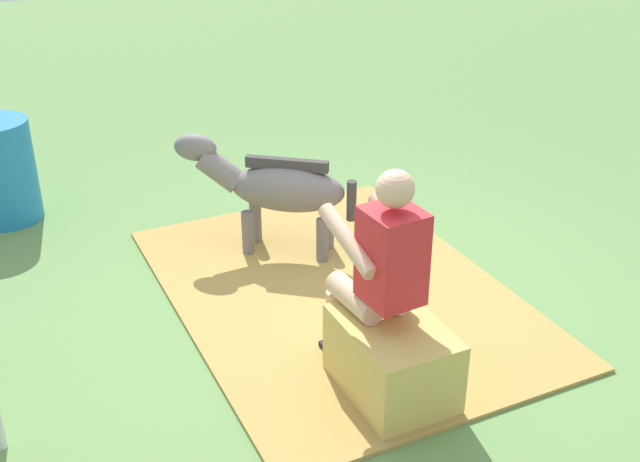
# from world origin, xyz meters

# --- Properties ---
(ground_plane) EXTENTS (24.00, 24.00, 0.00)m
(ground_plane) POSITION_xyz_m (0.00, 0.00, 0.00)
(ground_plane) COLOR #608C4C
(hay_patch) EXTENTS (2.95, 2.13, 0.02)m
(hay_patch) POSITION_xyz_m (0.11, -0.06, 0.01)
(hay_patch) COLOR #AD8C47
(hay_patch) RESTS_ON ground
(hay_bale) EXTENTS (0.71, 0.50, 0.45)m
(hay_bale) POSITION_xyz_m (-0.96, 0.16, 0.22)
(hay_bale) COLOR tan
(hay_bale) RESTS_ON ground
(person_seated) EXTENTS (0.68, 0.44, 1.33)m
(person_seated) POSITION_xyz_m (-0.79, 0.16, 0.73)
(person_seated) COLOR #D8AD8C
(person_seated) RESTS_ON ground
(pony_standing) EXTENTS (0.96, 1.14, 0.88)m
(pony_standing) POSITION_xyz_m (0.86, 0.08, 0.52)
(pony_standing) COLOR slate
(pony_standing) RESTS_ON ground
(water_barrel) EXTENTS (0.55, 0.55, 0.82)m
(water_barrel) POSITION_xyz_m (2.33, 1.83, 0.41)
(water_barrel) COLOR #1E72B2
(water_barrel) RESTS_ON ground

